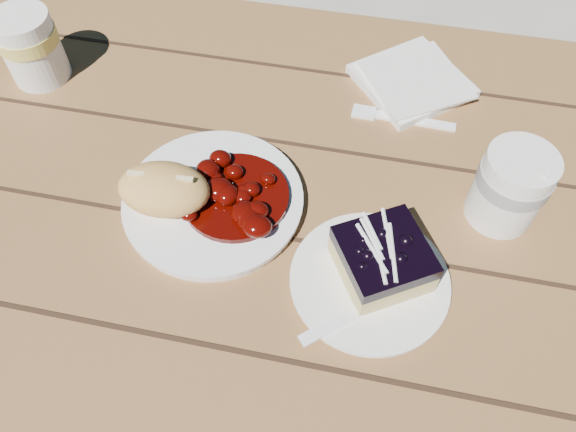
% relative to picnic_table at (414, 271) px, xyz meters
% --- Properties ---
extents(ground, '(60.00, 60.00, 0.00)m').
position_rel_picnic_table_xyz_m(ground, '(0.00, 0.00, -0.59)').
color(ground, '#A7A197').
rests_on(ground, ground).
extents(picnic_table, '(2.00, 1.55, 0.75)m').
position_rel_picnic_table_xyz_m(picnic_table, '(0.00, 0.00, 0.00)').
color(picnic_table, brown).
rests_on(picnic_table, ground).
extents(main_plate, '(0.23, 0.23, 0.02)m').
position_rel_picnic_table_xyz_m(main_plate, '(-0.29, -0.05, 0.17)').
color(main_plate, white).
rests_on(main_plate, picnic_table).
extents(goulash_stew, '(0.14, 0.14, 0.04)m').
position_rel_picnic_table_xyz_m(goulash_stew, '(-0.26, -0.04, 0.20)').
color(goulash_stew, '#420502').
rests_on(goulash_stew, main_plate).
extents(bread_roll, '(0.12, 0.09, 0.06)m').
position_rel_picnic_table_xyz_m(bread_roll, '(-0.35, -0.07, 0.21)').
color(bread_roll, '#E0A856').
rests_on(bread_roll, main_plate).
extents(dessert_plate, '(0.19, 0.19, 0.01)m').
position_rel_picnic_table_xyz_m(dessert_plate, '(-0.08, -0.12, 0.17)').
color(dessert_plate, white).
rests_on(dessert_plate, picnic_table).
extents(blueberry_cake, '(0.13, 0.13, 0.06)m').
position_rel_picnic_table_xyz_m(blueberry_cake, '(-0.07, -0.11, 0.20)').
color(blueberry_cake, '#D1C072').
rests_on(blueberry_cake, dessert_plate).
extents(fork_dessert, '(0.14, 0.12, 0.00)m').
position_rel_picnic_table_xyz_m(fork_dessert, '(-0.10, -0.18, 0.17)').
color(fork_dessert, white).
rests_on(fork_dessert, dessert_plate).
extents(coffee_cup, '(0.09, 0.09, 0.11)m').
position_rel_picnic_table_xyz_m(coffee_cup, '(0.08, 0.02, 0.22)').
color(coffee_cup, white).
rests_on(coffee_cup, picnic_table).
extents(napkin_stack, '(0.21, 0.21, 0.01)m').
position_rel_picnic_table_xyz_m(napkin_stack, '(-0.05, 0.24, 0.17)').
color(napkin_stack, white).
rests_on(napkin_stack, picnic_table).
extents(fork_table, '(0.16, 0.03, 0.00)m').
position_rel_picnic_table_xyz_m(fork_table, '(-0.04, 0.16, 0.16)').
color(fork_table, white).
rests_on(fork_table, picnic_table).
extents(second_cup, '(0.09, 0.09, 0.11)m').
position_rel_picnic_table_xyz_m(second_cup, '(-0.63, 0.14, 0.22)').
color(second_cup, white).
rests_on(second_cup, picnic_table).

